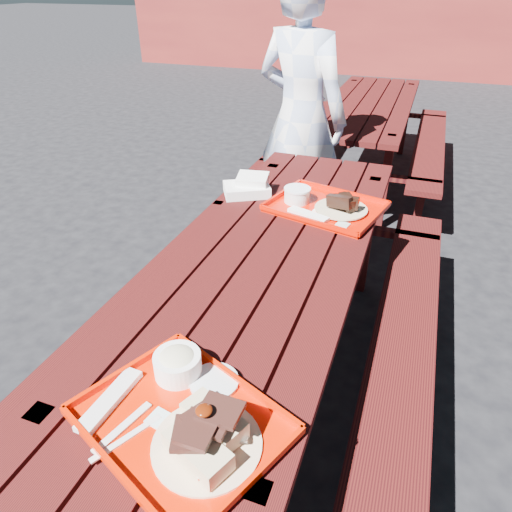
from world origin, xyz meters
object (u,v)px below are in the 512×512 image
(far_tray, at_px, (324,205))
(picnic_table_near, at_px, (268,290))
(picnic_table_far, at_px, (366,123))
(person, at_px, (301,118))
(near_tray, at_px, (187,409))

(far_tray, bearing_deg, picnic_table_near, -103.97)
(picnic_table_far, distance_m, far_tray, 2.34)
(far_tray, xyz_separation_m, person, (-0.40, 1.01, 0.13))
(picnic_table_near, height_order, person, person)
(near_tray, height_order, person, person)
(near_tray, bearing_deg, picnic_table_far, 91.14)
(picnic_table_near, height_order, near_tray, near_tray)
(near_tray, bearing_deg, person, 98.65)
(picnic_table_far, height_order, person, person)
(picnic_table_far, bearing_deg, person, -101.97)
(picnic_table_far, bearing_deg, near_tray, -88.86)
(picnic_table_near, bearing_deg, far_tray, 76.03)
(near_tray, relative_size, person, 0.33)
(picnic_table_near, relative_size, person, 1.32)
(picnic_table_near, distance_m, near_tray, 0.88)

